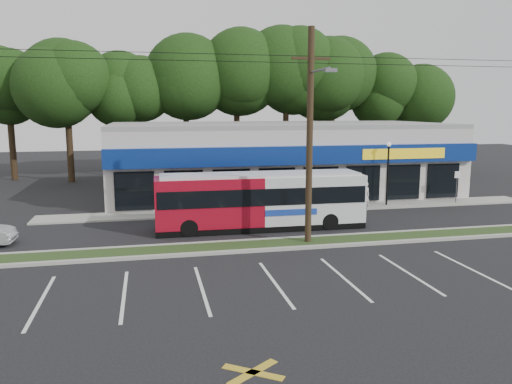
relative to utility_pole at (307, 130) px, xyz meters
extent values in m
plane|color=black|center=(-2.83, -0.93, -5.41)|extent=(120.00, 120.00, 0.00)
cube|color=#233C18|center=(-2.83, 0.07, -5.35)|extent=(40.00, 1.60, 0.12)
cube|color=#9E9E93|center=(-2.83, -0.78, -5.34)|extent=(40.00, 0.25, 0.14)
cube|color=#9E9E93|center=(-2.83, 0.92, -5.34)|extent=(40.00, 0.25, 0.14)
cube|color=#9E9E93|center=(2.17, 8.07, -5.36)|extent=(32.00, 2.20, 0.10)
cube|color=beige|center=(2.67, 15.07, -2.91)|extent=(25.00, 12.00, 5.00)
cube|color=navy|center=(2.67, 8.82, -2.01)|extent=(25.00, 0.50, 1.20)
cube|color=black|center=(2.67, 9.01, -4.01)|extent=(24.00, 0.12, 2.40)
cube|color=yellow|center=(9.67, 8.55, -2.01)|extent=(6.00, 0.06, 0.70)
cube|color=gray|center=(2.67, 15.07, -0.26)|extent=(25.00, 12.00, 0.30)
cylinder|color=black|center=(0.17, 0.07, -0.41)|extent=(0.30, 0.30, 10.00)
cube|color=black|center=(0.17, 0.07, 3.19)|extent=(1.80, 0.12, 0.12)
cylinder|color=#59595E|center=(0.17, -1.13, 2.59)|extent=(0.10, 2.40, 0.10)
cube|color=#59595E|center=(0.17, -2.43, 2.49)|extent=(0.50, 0.25, 0.15)
cylinder|color=black|center=(-2.83, 0.07, 3.29)|extent=(50.00, 0.02, 0.02)
cylinder|color=black|center=(-2.83, 0.07, 2.99)|extent=(50.00, 0.02, 0.02)
cylinder|color=black|center=(8.17, 7.87, -3.41)|extent=(0.12, 0.12, 4.00)
sphere|color=silver|center=(8.17, 7.87, -1.31)|extent=(0.30, 0.30, 0.30)
cylinder|color=#59595E|center=(13.17, 7.67, -4.31)|extent=(0.06, 0.06, 2.20)
cube|color=white|center=(13.17, 7.62, -3.41)|extent=(0.45, 0.04, 0.45)
cylinder|color=black|center=(-18.83, 25.07, -2.55)|extent=(0.56, 0.56, 5.72)
sphere|color=black|center=(-18.83, 25.07, 3.04)|extent=(6.76, 6.76, 6.76)
cylinder|color=black|center=(-13.83, 25.07, -2.55)|extent=(0.56, 0.56, 5.72)
sphere|color=black|center=(-13.83, 25.07, 3.04)|extent=(6.76, 6.76, 6.76)
cylinder|color=black|center=(-8.83, 25.07, -2.55)|extent=(0.56, 0.56, 5.72)
sphere|color=black|center=(-8.83, 25.07, 3.04)|extent=(6.76, 6.76, 6.76)
cylinder|color=black|center=(-3.83, 25.07, -2.55)|extent=(0.56, 0.56, 5.72)
sphere|color=black|center=(-3.83, 25.07, 3.04)|extent=(6.76, 6.76, 6.76)
cylinder|color=black|center=(1.17, 25.07, -2.55)|extent=(0.56, 0.56, 5.72)
sphere|color=black|center=(1.17, 25.07, 3.04)|extent=(6.76, 6.76, 6.76)
cylinder|color=black|center=(6.17, 25.07, -2.55)|extent=(0.56, 0.56, 5.72)
sphere|color=black|center=(6.17, 25.07, 3.04)|extent=(6.76, 6.76, 6.76)
cylinder|color=black|center=(11.17, 25.07, -2.55)|extent=(0.56, 0.56, 5.72)
sphere|color=black|center=(11.17, 25.07, 3.04)|extent=(6.76, 6.76, 6.76)
cylinder|color=black|center=(16.17, 25.07, -2.55)|extent=(0.56, 0.56, 5.72)
sphere|color=black|center=(16.17, 25.07, 3.04)|extent=(6.76, 6.76, 6.76)
cylinder|color=black|center=(21.17, 25.07, -2.55)|extent=(0.56, 0.56, 5.72)
sphere|color=black|center=(21.17, 25.07, 3.04)|extent=(6.76, 6.76, 6.76)
cube|color=maroon|center=(-4.13, 3.62, -3.82)|extent=(5.59, 2.40, 2.54)
cube|color=silver|center=(1.42, 3.53, -3.82)|extent=(5.59, 2.40, 2.54)
cube|color=black|center=(-1.36, 3.57, -5.23)|extent=(11.14, 2.45, 0.32)
cube|color=black|center=(-1.36, 3.57, -3.52)|extent=(10.92, 2.55, 0.88)
cube|color=black|center=(4.22, 3.48, -3.66)|extent=(0.09, 1.97, 1.30)
cube|color=#193899|center=(0.01, 2.38, -4.35)|extent=(2.78, 0.07, 0.32)
cube|color=silver|center=(-1.36, 3.57, -2.50)|extent=(10.58, 2.25, 0.17)
cylinder|color=black|center=(-5.26, 2.60, -4.97)|extent=(0.89, 0.27, 0.89)
cylinder|color=black|center=(-5.22, 4.67, -4.97)|extent=(0.89, 0.27, 0.89)
cylinder|color=black|center=(2.18, 2.48, -4.97)|extent=(0.89, 0.27, 0.89)
cylinder|color=black|center=(2.21, 4.55, -4.97)|extent=(0.89, 0.27, 0.89)
imported|color=black|center=(3.66, 7.57, -4.57)|extent=(5.19, 2.76, 1.68)
imported|color=silver|center=(6.17, 6.93, -4.50)|extent=(0.69, 0.48, 1.82)
imported|color=beige|center=(4.71, 6.29, -4.57)|extent=(0.95, 0.82, 1.69)
camera|label=1|loc=(-7.15, -21.96, 0.93)|focal=35.00mm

